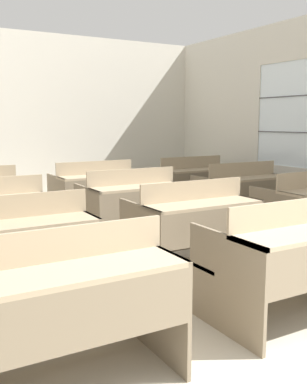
{
  "coord_description": "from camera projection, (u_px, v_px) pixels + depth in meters",
  "views": [
    {
      "loc": [
        -2.25,
        -0.71,
        1.48
      ],
      "look_at": [
        -0.02,
        3.19,
        0.78
      ],
      "focal_mm": 42.0,
      "sensor_mm": 36.0,
      "label": 1
    }
  ],
  "objects": [
    {
      "name": "bench_front_left",
      "position": [
        70.0,
        301.0,
        2.54
      ],
      "size": [
        1.18,
        0.82,
        0.91
      ],
      "color": "#7E6F58",
      "rests_on": "ground_plane"
    },
    {
      "name": "bench_third_center",
      "position": [
        132.0,
        204.0,
        5.54
      ],
      "size": [
        1.18,
        0.82,
        0.91
      ],
      "color": "#7F7059",
      "rests_on": "ground_plane"
    },
    {
      "name": "bench_front_center",
      "position": [
        289.0,
        257.0,
        3.36
      ],
      "size": [
        1.18,
        0.82,
        0.91
      ],
      "color": "#81725B",
      "rests_on": "ground_plane"
    },
    {
      "name": "wastepaper_bin",
      "position": [
        193.0,
        191.0,
        8.49
      ],
      "size": [
        0.26,
        0.26,
        0.38
      ],
      "color": "#1E6B33",
      "rests_on": "ground_plane"
    },
    {
      "name": "bench_back_center",
      "position": [
        96.0,
        191.0,
        6.61
      ],
      "size": [
        1.18,
        0.82,
        0.91
      ],
      "color": "#7F6F58",
      "rests_on": "ground_plane"
    },
    {
      "name": "bench_second_left",
      "position": [
        18.0,
        248.0,
        3.62
      ],
      "size": [
        1.18,
        0.82,
        0.91
      ],
      "color": "#7A6A54",
      "rests_on": "ground_plane"
    },
    {
      "name": "bench_second_center",
      "position": [
        193.0,
        224.0,
        4.45
      ],
      "size": [
        1.18,
        0.82,
        0.91
      ],
      "color": "#7C6D56",
      "rests_on": "ground_plane"
    },
    {
      "name": "wall_back",
      "position": [
        44.0,
        121.0,
        7.78
      ],
      "size": [
        5.94,
        0.06,
        2.97
      ],
      "color": "beige",
      "rests_on": "ground_plane"
    },
    {
      "name": "bench_back_right",
      "position": [
        191.0,
        183.0,
        7.46
      ],
      "size": [
        1.18,
        0.82,
        0.91
      ],
      "color": "#786952",
      "rests_on": "ground_plane"
    },
    {
      "name": "bench_third_right",
      "position": [
        242.0,
        193.0,
        6.41
      ],
      "size": [
        1.18,
        0.82,
        0.91
      ],
      "color": "#796A53",
      "rests_on": "ground_plane"
    }
  ]
}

